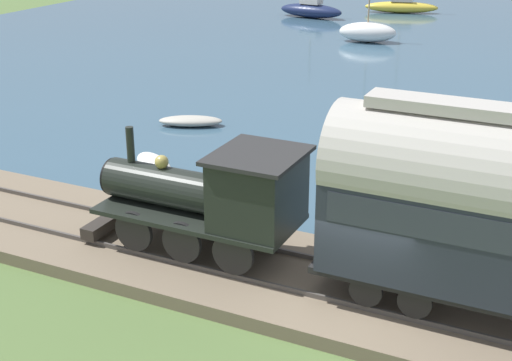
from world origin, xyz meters
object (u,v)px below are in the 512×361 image
Objects in this scene: rowboat_off_pier at (191,121)px; sailboat_white at (368,32)px; sailboat_navy at (311,10)px; rowboat_near_shore at (154,164)px; steam_locomotive at (217,194)px; sailboat_yellow at (401,6)px.

sailboat_white is at bearing -27.08° from rowboat_off_pier.
sailboat_navy is 34.49m from rowboat_near_shore.
sailboat_yellow is (44.34, 7.02, -1.56)m from steam_locomotive.
rowboat_off_pier is (-28.60, -5.90, -0.39)m from sailboat_navy.
sailboat_yellow reaches higher than sailboat_white.
steam_locomotive reaches higher than rowboat_near_shore.
steam_locomotive is at bearing -170.05° from rowboat_off_pier.
sailboat_navy is 1.94× the size of rowboat_off_pier.
sailboat_yellow is at bearing 9.00° from steam_locomotive.
sailboat_yellow is 2.49× the size of rowboat_off_pier.
steam_locomotive is at bearing 173.75° from sailboat_yellow.
rowboat_off_pier is at bearing 167.37° from sailboat_white.
rowboat_near_shore is at bearing -161.12° from sailboat_navy.
rowboat_near_shore is (-33.68, -7.40, -0.36)m from sailboat_navy.
sailboat_white is 2.28× the size of rowboat_near_shore.
sailboat_yellow reaches higher than rowboat_off_pier.
sailboat_navy reaches higher than rowboat_near_shore.
sailboat_navy is (-5.45, 5.78, 0.06)m from sailboat_yellow.
rowboat_off_pier is at bearing 53.73° from rowboat_near_shore.
rowboat_near_shore is (-39.13, -1.62, -0.29)m from sailboat_yellow.
sailboat_navy is at bearing -12.30° from rowboat_off_pier.
steam_locomotive is 7.73m from rowboat_near_shore.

